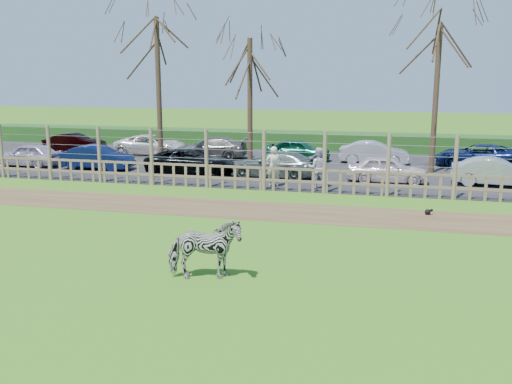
% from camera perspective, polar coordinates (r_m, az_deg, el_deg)
% --- Properties ---
extents(ground, '(120.00, 120.00, 0.00)m').
position_cam_1_polar(ground, '(16.29, -5.54, -5.37)').
color(ground, '#56A32C').
rests_on(ground, ground).
extents(dirt_strip, '(34.00, 2.80, 0.01)m').
position_cam_1_polar(dirt_strip, '(20.44, -1.39, -1.75)').
color(dirt_strip, brown).
rests_on(dirt_strip, ground).
extents(asphalt, '(44.00, 13.00, 0.04)m').
position_cam_1_polar(asphalt, '(30.02, 3.59, 2.63)').
color(asphalt, '#232326').
rests_on(asphalt, ground).
extents(hedge, '(46.00, 2.00, 1.10)m').
position_cam_1_polar(hedge, '(36.79, 5.54, 5.13)').
color(hedge, '#1E4716').
rests_on(hedge, ground).
extents(fence, '(30.16, 0.16, 2.50)m').
position_cam_1_polar(fence, '(23.60, 0.81, 2.07)').
color(fence, brown).
rests_on(fence, ground).
extents(tree_left, '(4.80, 4.80, 7.88)m').
position_cam_1_polar(tree_left, '(29.59, -9.82, 13.23)').
color(tree_left, '#3D2B1E').
rests_on(tree_left, ground).
extents(tree_mid, '(4.80, 4.80, 6.83)m').
position_cam_1_polar(tree_mid, '(29.08, -0.61, 11.95)').
color(tree_mid, '#3D2B1E').
rests_on(tree_mid, ground).
extents(tree_right, '(4.80, 4.80, 7.35)m').
position_cam_1_polar(tree_right, '(28.73, 17.74, 12.15)').
color(tree_right, '#3D2B1E').
rests_on(tree_right, ground).
extents(zebra, '(1.90, 1.28, 1.47)m').
position_cam_1_polar(zebra, '(13.51, -5.16, -5.74)').
color(zebra, gray).
rests_on(zebra, ground).
extents(visitor_a, '(0.72, 0.57, 1.72)m').
position_cam_1_polar(visitor_a, '(24.28, 1.74, 2.58)').
color(visitor_a, beige).
rests_on(visitor_a, asphalt).
extents(visitor_b, '(0.89, 0.72, 1.72)m').
position_cam_1_polar(visitor_b, '(24.01, 6.22, 2.41)').
color(visitor_b, silver).
rests_on(visitor_b, asphalt).
extents(crow, '(0.28, 0.20, 0.23)m').
position_cam_1_polar(crow, '(20.52, 16.83, -1.91)').
color(crow, black).
rests_on(crow, ground).
extents(car_0, '(3.53, 1.43, 1.20)m').
position_cam_1_polar(car_0, '(31.87, -21.79, 3.47)').
color(car_0, '#C1B1CA').
rests_on(car_0, asphalt).
extents(car_1, '(3.65, 1.30, 1.20)m').
position_cam_1_polar(car_1, '(29.79, -15.58, 3.36)').
color(car_1, '#0C184A').
rests_on(car_1, asphalt).
extents(car_2, '(4.49, 2.41, 1.20)m').
position_cam_1_polar(car_2, '(27.51, -6.53, 3.05)').
color(car_2, black).
rests_on(car_2, asphalt).
extents(car_3, '(4.28, 2.08, 1.20)m').
position_cam_1_polar(car_3, '(26.52, 1.83, 2.79)').
color(car_3, slate).
rests_on(car_3, asphalt).
extents(car_4, '(3.54, 1.47, 1.20)m').
position_cam_1_polar(car_4, '(25.80, 12.99, 2.24)').
color(car_4, silver).
rests_on(car_4, asphalt).
extents(car_5, '(3.73, 1.54, 1.20)m').
position_cam_1_polar(car_5, '(26.48, 22.86, 1.85)').
color(car_5, '#ABB7BB').
rests_on(car_5, asphalt).
extents(car_7, '(3.77, 1.71, 1.20)m').
position_cam_1_polar(car_7, '(36.16, -17.66, 4.66)').
color(car_7, black).
rests_on(car_7, asphalt).
extents(car_8, '(4.37, 2.11, 1.20)m').
position_cam_1_polar(car_8, '(34.26, -10.39, 4.65)').
color(car_8, white).
rests_on(car_8, asphalt).
extents(car_9, '(4.25, 1.99, 1.20)m').
position_cam_1_polar(car_9, '(32.53, -4.51, 4.44)').
color(car_9, '#635F5A').
rests_on(car_9, asphalt).
extents(car_10, '(3.59, 1.61, 1.20)m').
position_cam_1_polar(car_10, '(31.62, 4.26, 4.23)').
color(car_10, '#0C5238').
rests_on(car_10, asphalt).
extents(car_11, '(3.66, 1.32, 1.20)m').
position_cam_1_polar(car_11, '(31.04, 11.73, 3.87)').
color(car_11, '#BCB6C6').
rests_on(car_11, asphalt).
extents(car_12, '(4.51, 2.46, 1.20)m').
position_cam_1_polar(car_12, '(31.47, 21.32, 3.41)').
color(car_12, '#0F1C50').
rests_on(car_12, asphalt).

